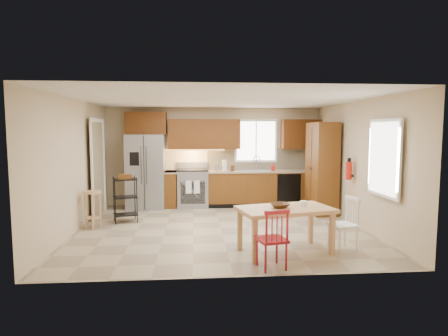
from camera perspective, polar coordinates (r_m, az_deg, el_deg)
name	(u,v)px	position (r m, az deg, el deg)	size (l,w,h in m)	color
floor	(221,228)	(7.45, -0.51, -9.14)	(5.50, 5.50, 0.00)	tan
ceiling	(221,100)	(7.23, -0.53, 10.39)	(5.50, 5.00, 0.02)	silver
wall_back	(214,156)	(9.72, -1.56, 1.79)	(5.50, 0.02, 2.50)	#CCB793
wall_front	(234,182)	(4.76, 1.59, -2.22)	(5.50, 0.02, 2.50)	#CCB793
wall_left	(75,166)	(7.56, -21.81, 0.29)	(0.02, 5.00, 2.50)	#CCB793
wall_right	(358,164)	(7.92, 19.75, 0.59)	(0.02, 5.00, 2.50)	#CCB793
refrigerator	(146,171)	(9.44, -11.79, -0.51)	(0.92, 0.75, 1.82)	gray
range_stove	(193,188)	(9.48, -4.77, -3.13)	(0.76, 0.63, 0.92)	gray
base_cabinet_narrow	(171,189)	(9.52, -8.09, -3.19)	(0.30, 0.60, 0.90)	brown
base_cabinet_run	(265,188)	(9.67, 6.22, -3.03)	(2.92, 0.60, 0.90)	brown
dishwasher	(289,189)	(9.51, 9.87, -3.23)	(0.60, 0.02, 0.78)	black
backsplash	(263,159)	(9.86, 5.95, 1.38)	(2.92, 0.03, 0.55)	beige
upper_over_fridge	(146,123)	(9.59, -11.78, 6.70)	(1.00, 0.35, 0.55)	#542F0E
upper_left_block	(204,134)	(9.52, -3.02, 5.17)	(1.80, 0.35, 0.75)	#542F0E
upper_right_block	(301,134)	(9.90, 11.65, 5.08)	(1.00, 0.35, 0.75)	#542F0E
window_back	(256,141)	(9.80, 4.89, 4.14)	(1.12, 0.04, 1.12)	white
sink	(257,172)	(9.58, 5.13, -0.63)	(0.62, 0.46, 0.16)	gray
undercab_glow	(193,150)	(9.50, -4.82, 2.77)	(1.60, 0.30, 0.01)	#FFBF66
soap_bottle	(273,167)	(9.54, 7.48, 0.14)	(0.09, 0.09, 0.19)	red
paper_towel	(225,166)	(9.41, 0.08, 0.38)	(0.12, 0.12, 0.28)	white
canister_steel	(217,168)	(9.40, -1.14, 0.07)	(0.11, 0.11, 0.18)	gray
canister_wood	(233,168)	(9.40, 1.31, -0.05)	(0.10, 0.10, 0.14)	#513015
pantry	(322,168)	(8.93, 14.67, -0.02)	(0.50, 0.95, 2.10)	brown
fire_extinguisher	(349,171)	(8.02, 18.49, -0.39)	(0.12, 0.12, 0.36)	red
window_right	(384,158)	(6.84, 23.22, 1.40)	(0.04, 1.02, 1.32)	white
doorway	(97,169)	(8.80, -18.76, -0.22)	(0.04, 0.95, 2.10)	#8C7A59
dining_table	(285,231)	(6.01, 9.28, -9.39)	(1.44, 0.81, 0.70)	tan
chair_red	(272,238)	(5.31, 7.26, -10.59)	(0.39, 0.39, 0.84)	maroon
chair_white	(343,224)	(6.33, 17.65, -8.15)	(0.39, 0.39, 0.84)	white
table_bowl	(280,208)	(5.91, 8.49, -6.06)	(0.29, 0.29, 0.07)	#513015
table_jar	(304,205)	(6.09, 12.02, -5.51)	(0.10, 0.10, 0.11)	white
bar_stool	(93,210)	(7.80, -19.38, -6.02)	(0.36, 0.36, 0.74)	tan
utility_cart	(125,199)	(8.12, -14.81, -4.66)	(0.48, 0.37, 0.95)	black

